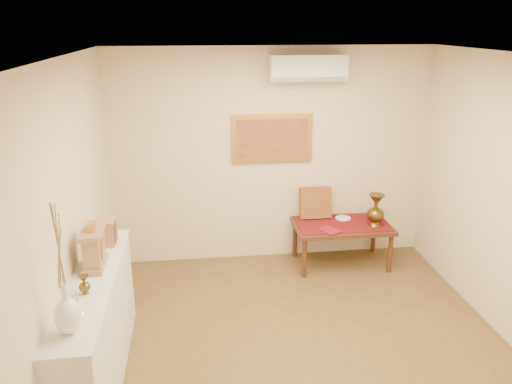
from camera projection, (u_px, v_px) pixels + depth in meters
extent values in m
plane|color=brown|center=(308.00, 362.00, 4.58)|extent=(4.50, 4.50, 0.00)
plane|color=silver|center=(320.00, 59.00, 3.70)|extent=(4.50, 4.50, 0.00)
cube|color=beige|center=(272.00, 157.00, 6.25)|extent=(4.00, 0.02, 2.70)
cube|color=beige|center=(64.00, 239.00, 3.91)|extent=(0.02, 4.50, 2.70)
cube|color=maroon|center=(342.00, 224.00, 6.26)|extent=(1.14, 0.59, 0.01)
cylinder|color=white|center=(343.00, 218.00, 6.42)|extent=(0.20, 0.20, 0.01)
cube|color=maroon|center=(330.00, 230.00, 6.05)|extent=(0.27, 0.30, 0.01)
cube|color=maroon|center=(315.00, 203.00, 6.40)|extent=(0.40, 0.18, 0.41)
cube|color=silver|center=(98.00, 332.00, 4.21)|extent=(0.35, 2.00, 0.95)
cube|color=silver|center=(92.00, 281.00, 4.05)|extent=(0.37, 2.02, 0.03)
cube|color=tan|center=(96.00, 264.00, 4.24)|extent=(0.16, 0.36, 0.05)
cube|color=tan|center=(94.00, 248.00, 4.19)|extent=(0.14, 0.30, 0.25)
cylinder|color=beige|center=(103.00, 248.00, 4.20)|extent=(0.01, 0.17, 0.17)
cylinder|color=gold|center=(104.00, 248.00, 4.20)|extent=(0.01, 0.19, 0.19)
cube|color=tan|center=(92.00, 233.00, 4.15)|extent=(0.17, 0.34, 0.04)
cube|color=gold|center=(91.00, 226.00, 4.13)|extent=(0.06, 0.11, 0.07)
cube|color=tan|center=(107.00, 233.00, 4.65)|extent=(0.15, 0.20, 0.22)
cube|color=#4E2917|center=(116.00, 238.00, 4.68)|extent=(0.01, 0.17, 0.09)
cube|color=#4E2917|center=(115.00, 228.00, 4.65)|extent=(0.01, 0.17, 0.09)
cube|color=tan|center=(106.00, 221.00, 4.61)|extent=(0.16, 0.21, 0.02)
cube|color=#4E2917|center=(342.00, 226.00, 6.27)|extent=(1.20, 0.70, 0.05)
cylinder|color=#4E2917|center=(304.00, 258.00, 6.03)|extent=(0.06, 0.06, 0.50)
cylinder|color=#4E2917|center=(390.00, 253.00, 6.15)|extent=(0.06, 0.06, 0.50)
cylinder|color=#4E2917|center=(295.00, 239.00, 6.57)|extent=(0.06, 0.06, 0.50)
cylinder|color=#4E2917|center=(374.00, 235.00, 6.70)|extent=(0.06, 0.06, 0.50)
cube|color=gold|center=(272.00, 138.00, 6.15)|extent=(1.00, 0.05, 0.60)
cube|color=#A25A38|center=(272.00, 139.00, 6.12)|extent=(0.88, 0.01, 0.48)
cube|color=white|center=(308.00, 68.00, 5.82)|extent=(0.90, 0.24, 0.30)
cube|color=gray|center=(310.00, 79.00, 5.75)|extent=(0.86, 0.02, 0.05)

